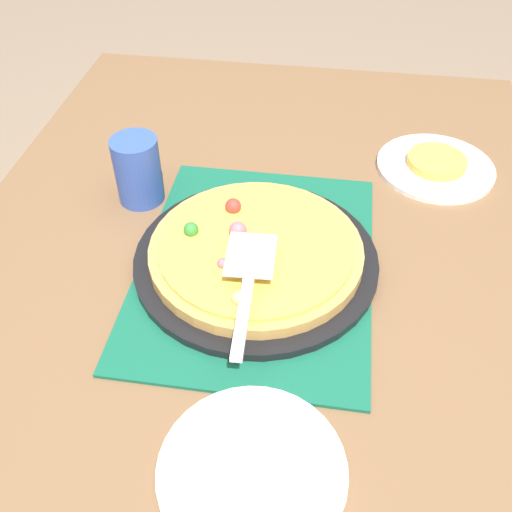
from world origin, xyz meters
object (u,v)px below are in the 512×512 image
pizza (255,250)px  cup_near (138,170)px  pizza_pan (256,259)px  served_slice_right (437,161)px  plate_far_right (435,167)px  plate_side (252,470)px  pizza_server (249,279)px

pizza → cup_near: (-0.14, -0.23, 0.03)m
pizza_pan → served_slice_right: served_slice_right is taller
pizza_pan → plate_far_right: bearing=135.8°
plate_side → cup_near: cup_near is taller
plate_far_right → plate_side: bearing=-21.4°
pizza_pan → cup_near: (-0.14, -0.23, 0.05)m
plate_side → pizza_server: (-0.24, -0.04, 0.06)m
pizza → served_slice_right: pizza is taller
pizza → pizza_server: 0.10m
plate_far_right → cup_near: (0.17, -0.52, 0.06)m
pizza_pan → plate_side: size_ratio=1.73×
plate_side → cup_near: (-0.48, -0.27, 0.06)m
pizza → served_slice_right: 0.43m
pizza_pan → plate_side: (0.34, 0.05, -0.01)m
pizza_server → served_slice_right: bearing=144.0°
pizza_pan → plate_side: bearing=7.8°
served_slice_right → cup_near: 0.55m
pizza_pan → served_slice_right: size_ratio=3.45×
pizza → plate_side: size_ratio=1.50×
cup_near → served_slice_right: bearing=107.7°
pizza_pan → pizza_server: (0.10, 0.00, 0.06)m
served_slice_right → pizza_server: (0.40, -0.29, 0.05)m
plate_side → cup_near: bearing=-150.2°
plate_side → served_slice_right: 0.69m
served_slice_right → pizza_server: size_ratio=0.47×
cup_near → pizza: bearing=58.2°
pizza_pan → plate_side: 0.34m
cup_near → plate_far_right: bearing=107.7°
served_slice_right → cup_near: (0.17, -0.52, 0.04)m
pizza_pan → pizza: pizza is taller
pizza_pan → plate_side: pizza_pan is taller
plate_side → plate_far_right: bearing=158.6°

